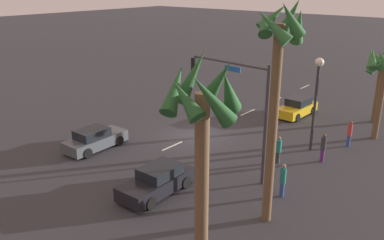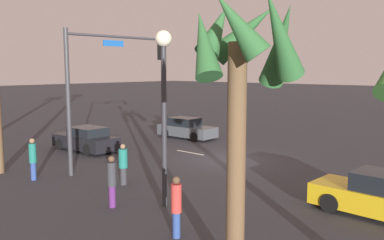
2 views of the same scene
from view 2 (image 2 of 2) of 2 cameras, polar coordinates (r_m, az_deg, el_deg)
ground_plane at (r=21.59m, az=4.82°, el=-5.58°), size 220.00×220.00×0.00m
lane_stripe_2 at (r=18.49m, az=22.53°, el=-8.27°), size 2.20×0.14×0.01m
lane_stripe_3 at (r=23.16m, az=-0.30°, el=-4.66°), size 1.99×0.14×0.01m
car_0 at (r=14.57m, az=25.40°, el=-9.83°), size 4.29×1.94×1.46m
car_1 at (r=24.47m, az=-14.89°, el=-2.71°), size 4.39×1.97×1.42m
car_2 at (r=28.03m, az=-0.80°, el=-1.25°), size 4.28×1.88×1.42m
traffic_signal at (r=19.34m, az=-12.37°, el=6.18°), size 0.85×5.62×6.57m
streetlamp at (r=13.63m, az=-4.04°, el=5.08°), size 0.56×0.56×6.07m
pedestrian_0 at (r=11.54m, az=-2.25°, el=-12.01°), size 0.30×0.30×1.79m
pedestrian_1 at (r=14.24m, az=-11.36°, el=-8.38°), size 0.44×0.44×1.82m
pedestrian_2 at (r=18.63m, az=-21.75°, el=-5.02°), size 0.32×0.32×1.84m
pedestrian_3 at (r=16.90m, az=-9.79°, el=-6.12°), size 0.52×0.52×1.72m
palm_tree_1 at (r=8.52m, az=7.50°, el=7.49°), size 2.57×2.58×6.37m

